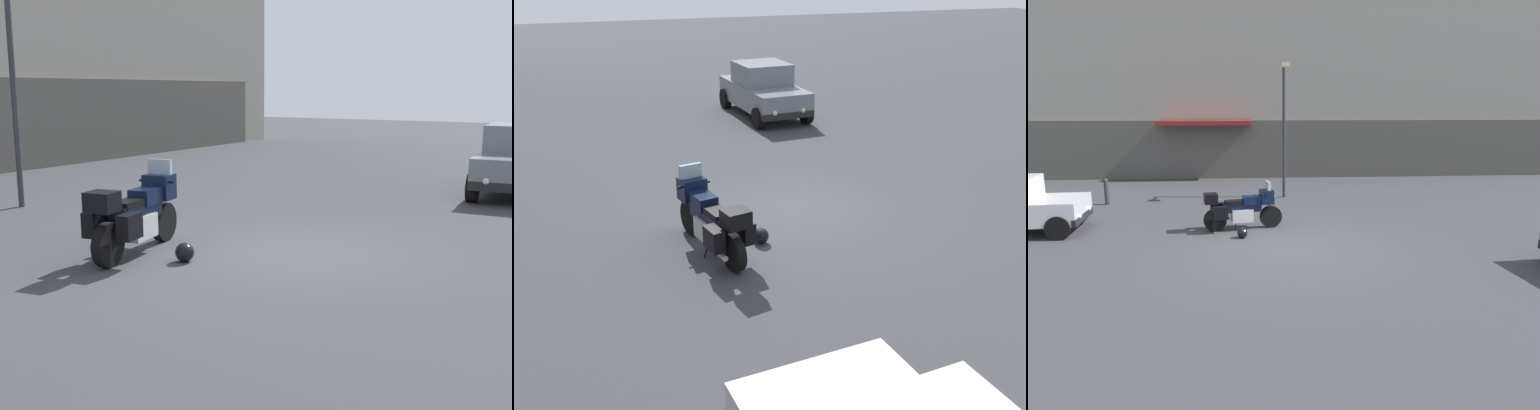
% 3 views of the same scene
% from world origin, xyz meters
% --- Properties ---
extents(ground_plane, '(80.00, 80.00, 0.00)m').
position_xyz_m(ground_plane, '(0.00, 0.00, 0.00)').
color(ground_plane, '#38383D').
extents(building_facade_rear, '(37.00, 3.40, 10.71)m').
position_xyz_m(building_facade_rear, '(-0.00, 12.80, 5.31)').
color(building_facade_rear, gray).
rests_on(building_facade_rear, ground).
extents(motorcycle, '(2.24, 0.99, 1.36)m').
position_xyz_m(motorcycle, '(-1.23, 1.95, 0.62)').
color(motorcycle, black).
rests_on(motorcycle, ground).
extents(helmet, '(0.28, 0.28, 0.28)m').
position_xyz_m(helmet, '(-1.20, 1.06, 0.14)').
color(helmet, black).
rests_on(helmet, ground).
extents(streetlamp_curbside, '(0.28, 0.94, 5.04)m').
position_xyz_m(streetlamp_curbside, '(0.31, 6.51, 3.05)').
color(streetlamp_curbside, '#2D2D33').
rests_on(streetlamp_curbside, ground).
extents(bollard_curbside, '(0.16, 0.16, 0.95)m').
position_xyz_m(bollard_curbside, '(-6.12, 5.69, 0.50)').
color(bollard_curbside, '#333338').
rests_on(bollard_curbside, ground).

